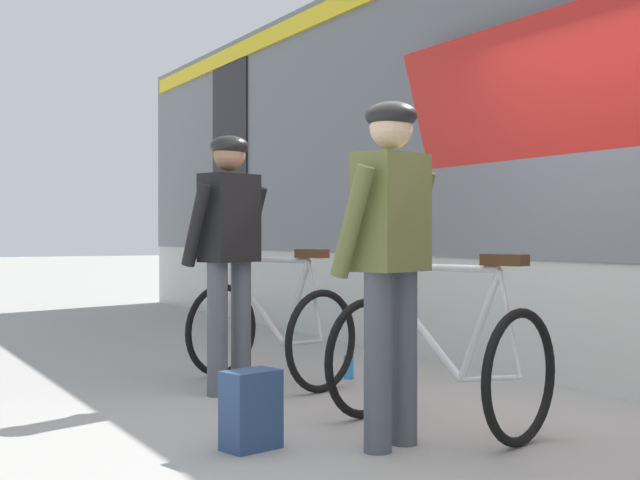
% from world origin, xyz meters
% --- Properties ---
extents(ground_plane, '(80.00, 80.00, 0.00)m').
position_xyz_m(ground_plane, '(0.00, 0.00, 0.00)').
color(ground_plane, '#A09E99').
extents(cyclist_near_in_olive, '(0.66, 0.45, 1.76)m').
position_xyz_m(cyclist_near_in_olive, '(-0.44, -0.21, 1.05)').
color(cyclist_near_in_olive, '#4C515B').
rests_on(cyclist_near_in_olive, ground).
extents(cyclist_far_in_dark, '(0.66, 0.45, 1.76)m').
position_xyz_m(cyclist_far_in_dark, '(-0.56, 1.58, 1.05)').
color(cyclist_far_in_dark, '#4C515B').
rests_on(cyclist_far_in_dark, ground).
extents(bicycle_near_white, '(1.02, 1.24, 0.99)m').
position_xyz_m(bicycle_near_white, '(-0.00, -0.03, 0.40)').
color(bicycle_near_white, black).
rests_on(bicycle_near_white, ground).
extents(bicycle_far_silver, '(1.03, 1.25, 0.99)m').
position_xyz_m(bicycle_far_silver, '(-0.16, 1.78, 0.40)').
color(bicycle_far_silver, black).
rests_on(bicycle_far_silver, ground).
extents(backpack_on_platform, '(0.31, 0.24, 0.40)m').
position_xyz_m(backpack_on_platform, '(-1.07, 0.11, 0.20)').
color(backpack_on_platform, navy).
rests_on(backpack_on_platform, ground).
extents(water_bottle_near_the_bikes, '(0.08, 0.08, 0.18)m').
position_xyz_m(water_bottle_near_the_bikes, '(0.46, 1.70, 0.09)').
color(water_bottle_near_the_bikes, '#338CCC').
rests_on(water_bottle_near_the_bikes, ground).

